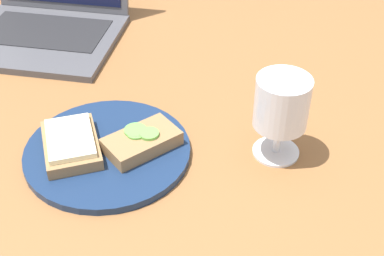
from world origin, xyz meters
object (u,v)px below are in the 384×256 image
sandwich_with_cheese (71,143)px  plate (108,151)px  sandwich_with_cucumber (142,141)px  wine_glass (282,106)px  laptop (48,12)px

sandwich_with_cheese → plate: bearing=13.6°
sandwich_with_cucumber → wine_glass: bearing=11.1°
sandwich_with_cheese → wine_glass: (30.50, 6.49, 6.35)cm
sandwich_with_cucumber → plate: bearing=-165.9°
sandwich_with_cucumber → wine_glass: (20.16, 3.94, 6.40)cm
wine_glass → sandwich_with_cheese: bearing=-168.0°
plate → sandwich_with_cucumber: 5.63cm
laptop → plate: bearing=-56.4°
sandwich_with_cheese → laptop: 41.81cm
wine_glass → sandwich_with_cucumber: bearing=-168.9°
sandwich_with_cucumber → laptop: (-29.08, 34.77, 2.09)cm
sandwich_with_cucumber → laptop: bearing=129.9°
sandwich_with_cucumber → sandwich_with_cheese: (-10.34, -2.55, 0.05)cm
sandwich_with_cucumber → sandwich_with_cheese: size_ratio=0.88×
plate → wine_glass: wine_glass is taller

